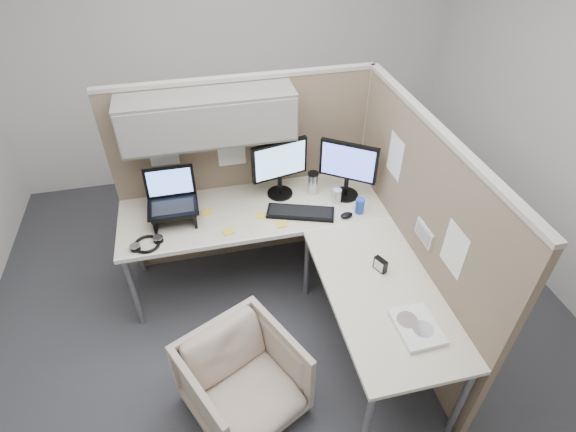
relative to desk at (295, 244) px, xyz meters
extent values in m
plane|color=#333337|center=(-0.12, -0.13, -0.69)|extent=(4.50, 4.50, 0.00)
cube|color=#836D56|center=(-0.22, 0.77, 0.11)|extent=(2.00, 0.05, 1.60)
cube|color=#A8A399|center=(-0.22, 0.77, 0.93)|extent=(2.00, 0.06, 0.03)
cube|color=slate|center=(-0.47, 0.62, 0.73)|extent=(1.20, 0.34, 0.34)
cube|color=gray|center=(-0.47, 0.45, 0.73)|extent=(1.18, 0.01, 0.30)
plane|color=white|center=(-0.82, 0.75, 0.46)|extent=(0.26, 0.00, 0.26)
plane|color=white|center=(-0.32, 0.75, 0.39)|extent=(0.26, 0.00, 0.26)
cube|color=#836D56|center=(0.78, -0.23, 0.11)|extent=(0.05, 2.00, 1.60)
cube|color=#A8A399|center=(0.78, -0.23, 0.93)|extent=(0.06, 2.00, 0.03)
cube|color=#A8A399|center=(0.78, 0.77, 0.11)|extent=(0.06, 0.06, 1.60)
cube|color=silver|center=(0.75, -0.38, 0.27)|extent=(0.02, 0.20, 0.12)
cube|color=gray|center=(0.73, -0.38, 0.27)|extent=(0.00, 0.16, 0.09)
plane|color=white|center=(0.75, 0.17, 0.51)|extent=(0.00, 0.26, 0.26)
plane|color=white|center=(0.75, -0.68, 0.41)|extent=(0.00, 0.26, 0.26)
cube|color=beige|center=(-0.22, 0.41, 0.03)|extent=(2.00, 0.68, 0.03)
cube|color=beige|center=(0.41, -0.58, 0.03)|extent=(0.68, 1.30, 0.03)
cube|color=white|center=(-0.22, 0.07, 0.03)|extent=(2.00, 0.02, 0.03)
cylinder|color=gray|center=(-1.17, 0.12, -0.34)|extent=(0.04, 0.04, 0.70)
cylinder|color=gray|center=(-1.17, 0.70, -0.34)|extent=(0.04, 0.04, 0.70)
cylinder|color=gray|center=(0.13, -1.18, -0.34)|extent=(0.04, 0.04, 0.70)
cylinder|color=gray|center=(0.71, -1.18, -0.34)|extent=(0.04, 0.04, 0.70)
cylinder|color=gray|center=(0.13, 0.12, -0.34)|extent=(0.04, 0.04, 0.70)
imported|color=beige|center=(-0.51, -0.73, -0.36)|extent=(0.83, 0.81, 0.66)
cylinder|color=black|center=(0.01, 0.55, 0.05)|extent=(0.20, 0.20, 0.02)
cylinder|color=black|center=(0.01, 0.55, 0.13)|extent=(0.04, 0.04, 0.15)
cube|color=black|center=(0.01, 0.55, 0.36)|extent=(0.44, 0.13, 0.30)
cube|color=#8CC5F1|center=(0.01, 0.53, 0.36)|extent=(0.39, 0.09, 0.26)
cylinder|color=black|center=(0.51, 0.42, 0.05)|extent=(0.20, 0.20, 0.02)
cylinder|color=black|center=(0.51, 0.42, 0.13)|extent=(0.04, 0.04, 0.15)
cube|color=black|center=(0.51, 0.42, 0.36)|extent=(0.38, 0.28, 0.30)
cube|color=#5C76F9|center=(0.49, 0.40, 0.36)|extent=(0.33, 0.23, 0.26)
cube|color=black|center=(-0.81, 0.39, 0.16)|extent=(0.31, 0.25, 0.02)
cube|color=black|center=(-0.95, 0.39, 0.11)|extent=(0.02, 0.23, 0.13)
cube|color=black|center=(-0.67, 0.39, 0.11)|extent=(0.02, 0.23, 0.13)
cube|color=black|center=(-0.81, 0.39, 0.18)|extent=(0.36, 0.25, 0.02)
cube|color=black|center=(-0.81, 0.54, 0.30)|extent=(0.36, 0.06, 0.23)
cube|color=#598CF2|center=(-0.81, 0.53, 0.30)|extent=(0.31, 0.04, 0.18)
cube|color=black|center=(0.11, 0.27, 0.05)|extent=(0.53, 0.32, 0.02)
ellipsoid|color=black|center=(0.43, 0.16, 0.06)|extent=(0.11, 0.08, 0.03)
cylinder|color=silver|center=(0.27, 0.52, 0.13)|extent=(0.08, 0.08, 0.17)
cylinder|color=black|center=(0.27, 0.52, 0.22)|extent=(0.09, 0.09, 0.01)
cylinder|color=#1E3FA5|center=(0.54, 0.19, 0.10)|extent=(0.07, 0.07, 0.12)
cylinder|color=silver|center=(0.41, 0.35, 0.10)|extent=(0.07, 0.07, 0.12)
cube|color=yellow|center=(-0.58, 0.45, 0.05)|extent=(0.09, 0.09, 0.01)
cube|color=yellow|center=(-0.45, 0.19, 0.05)|extent=(0.09, 0.09, 0.01)
cube|color=yellow|center=(-0.19, 0.32, 0.05)|extent=(0.10, 0.10, 0.01)
cube|color=yellow|center=(-0.06, 0.18, 0.05)|extent=(0.08, 0.08, 0.01)
torus|color=black|center=(-1.01, 0.17, 0.06)|extent=(0.23, 0.23, 0.02)
cylinder|color=black|center=(-1.08, 0.15, 0.06)|extent=(0.07, 0.07, 0.03)
cylinder|color=black|center=(-0.93, 0.20, 0.06)|extent=(0.07, 0.07, 0.03)
cube|color=white|center=(0.49, -0.89, 0.06)|extent=(0.24, 0.30, 0.03)
cylinder|color=silver|center=(0.51, -0.92, 0.07)|extent=(0.12, 0.12, 0.00)
cylinder|color=silver|center=(0.45, -0.84, 0.08)|extent=(0.12, 0.12, 0.00)
cube|color=black|center=(0.46, -0.40, 0.09)|extent=(0.07, 0.10, 0.09)
cube|color=white|center=(0.45, -0.41, 0.09)|extent=(0.03, 0.07, 0.07)
camera|label=1|loc=(-0.58, -2.25, 2.15)|focal=28.00mm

